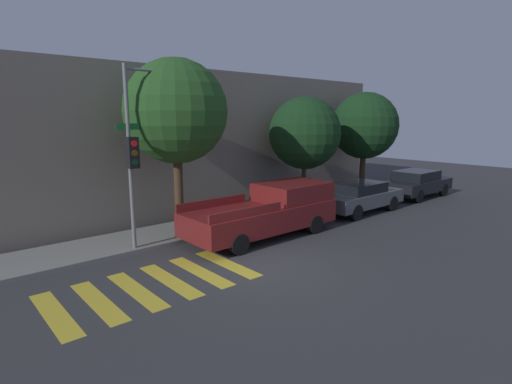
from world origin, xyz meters
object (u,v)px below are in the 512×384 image
(traffic_light_pole, at_px, (143,134))
(tree_near_corner, at_px, (176,112))
(tree_midblock, at_px, (305,133))
(tree_far_end, at_px, (365,126))
(sedan_near_corner, at_px, (358,196))
(pickup_truck, at_px, (269,210))
(sedan_middle, at_px, (416,183))

(traffic_light_pole, bearing_deg, tree_near_corner, 23.88)
(tree_midblock, height_order, tree_far_end, tree_far_end)
(tree_near_corner, xyz_separation_m, tree_midblock, (6.29, 0.00, -0.85))
(sedan_near_corner, bearing_deg, tree_midblock, 125.65)
(traffic_light_pole, distance_m, pickup_truck, 4.90)
(sedan_middle, bearing_deg, tree_midblock, 163.37)
(tree_midblock, bearing_deg, sedan_middle, -16.63)
(tree_near_corner, bearing_deg, sedan_middle, -8.60)
(pickup_truck, distance_m, tree_far_end, 9.00)
(tree_far_end, bearing_deg, tree_near_corner, 180.00)
(tree_near_corner, relative_size, tree_far_end, 1.12)
(pickup_truck, relative_size, sedan_near_corner, 1.28)
(tree_far_end, bearing_deg, pickup_truck, -166.98)
(pickup_truck, distance_m, sedan_middle, 10.35)
(sedan_near_corner, height_order, tree_near_corner, tree_near_corner)
(traffic_light_pole, distance_m, sedan_middle, 14.58)
(pickup_truck, distance_m, tree_midblock, 5.01)
(sedan_middle, bearing_deg, tree_near_corner, 171.40)
(traffic_light_pole, relative_size, tree_near_corner, 0.93)
(tree_near_corner, relative_size, tree_midblock, 1.21)
(tree_far_end, bearing_deg, sedan_middle, -43.88)
(sedan_middle, bearing_deg, sedan_near_corner, -180.00)
(sedan_middle, xyz_separation_m, tree_midblock, (-6.46, 1.93, 2.64))
(tree_midblock, bearing_deg, traffic_light_pole, -175.16)
(pickup_truck, bearing_deg, traffic_light_pole, 161.90)
(tree_near_corner, bearing_deg, tree_midblock, 0.00)
(sedan_middle, height_order, tree_far_end, tree_far_end)
(traffic_light_pole, distance_m, sedan_near_corner, 9.68)
(traffic_light_pole, relative_size, pickup_truck, 1.01)
(traffic_light_pole, relative_size, sedan_near_corner, 1.29)
(sedan_near_corner, height_order, tree_midblock, tree_midblock)
(traffic_light_pole, height_order, tree_far_end, traffic_light_pole)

